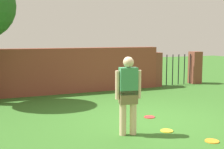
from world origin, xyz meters
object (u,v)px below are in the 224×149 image
object	(u,v)px
frisbee_orange	(212,141)
frisbee_yellow	(167,131)
person	(128,92)
frisbee_red	(149,117)

from	to	relation	value
frisbee_orange	frisbee_yellow	world-z (taller)	same
person	frisbee_orange	xyz separation A→B (m)	(1.32, -1.00, -0.89)
frisbee_orange	frisbee_yellow	xyz separation A→B (m)	(-0.45, 0.88, 0.00)
person	frisbee_red	distance (m)	1.71
frisbee_orange	frisbee_yellow	distance (m)	0.99
person	frisbee_red	bearing A→B (deg)	-126.79
frisbee_red	frisbee_orange	bearing A→B (deg)	-83.06
frisbee_orange	frisbee_red	distance (m)	2.00
person	frisbee_yellow	xyz separation A→B (m)	(0.87, -0.12, -0.89)
frisbee_yellow	frisbee_orange	bearing A→B (deg)	-62.64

